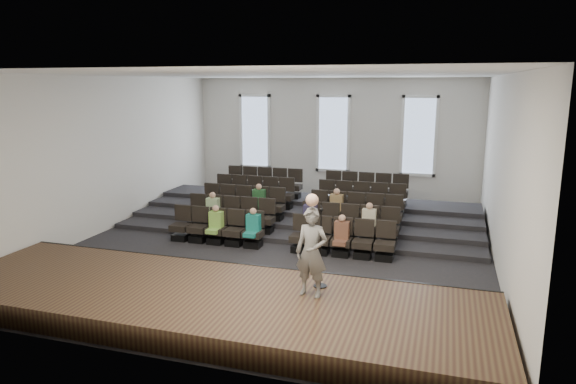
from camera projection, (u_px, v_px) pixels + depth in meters
The scene contains 14 objects.
ground at pixel (283, 243), 15.56m from camera, with size 14.00×14.00×0.00m, color black.
ceiling at pixel (282, 74), 14.53m from camera, with size 12.00×14.00×0.02m, color white.
wall_back at pixel (333, 138), 21.61m from camera, with size 12.00×0.04×5.00m, color silver.
wall_front at pixel (153, 222), 8.49m from camera, with size 12.00×0.04×5.00m, color silver.
wall_left at pixel (108, 154), 16.79m from camera, with size 0.04×14.00×5.00m, color silver.
wall_right at pixel (503, 172), 13.30m from camera, with size 0.04×14.00×5.00m, color silver.
stage at pixel (208, 303), 10.74m from camera, with size 11.80×3.60×0.50m, color #48361E.
stage_lip at pixel (241, 274), 12.40m from camera, with size 11.80×0.06×0.52m, color black.
risers at pixel (309, 213), 18.49m from camera, with size 11.80×4.80×0.60m.
seating_rows at pixel (297, 210), 16.86m from camera, with size 6.80×4.70×1.67m.
windows at pixel (333, 134), 21.50m from camera, with size 8.44×0.10×3.24m.
audience at pixel (286, 215), 15.70m from camera, with size 5.45×2.64×1.10m.
speaker at pixel (312, 252), 10.32m from camera, with size 0.67×0.44×1.84m, color slate.
mic_stand at pixel (320, 264), 10.86m from camera, with size 0.29×0.29×1.73m.
Camera 1 is at (4.57, -14.19, 4.74)m, focal length 32.00 mm.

